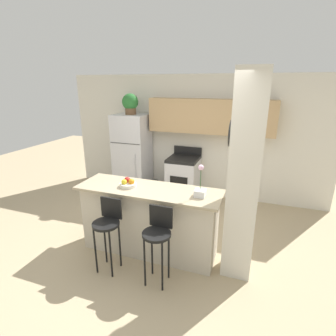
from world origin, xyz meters
The scene contains 12 objects.
ground_plane centered at (0.00, 0.00, 0.00)m, with size 14.00×14.00×0.00m, color tan.
wall_back centered at (0.15, 2.25, 1.46)m, with size 5.60×0.38×2.55m.
pillar_right centered at (1.25, -0.03, 1.28)m, with size 0.38×0.32×2.55m.
counter_bar centered at (0.00, 0.00, 0.50)m, with size 2.02×0.64×0.99m.
refrigerator centered at (-1.24, 1.95, 0.87)m, with size 0.71×0.66×1.74m.
stove_range centered at (-0.07, 1.95, 0.46)m, with size 0.61×0.66×1.07m.
bar_stool_left centered at (-0.34, -0.53, 0.65)m, with size 0.35×0.35×0.98m.
bar_stool_right centered at (0.34, -0.53, 0.65)m, with size 0.35×0.35×0.98m.
potted_plant_on_fridge centered at (-1.24, 1.95, 1.97)m, with size 0.34×0.34×0.43m.
orchid_vase centered at (0.73, -0.02, 1.10)m, with size 0.14×0.14×0.42m.
fruit_bowl centered at (-0.30, -0.03, 1.04)m, with size 0.24×0.24×0.12m.
trash_bin centered at (-0.67, 1.73, 0.19)m, with size 0.28×0.28×0.38m.
Camera 1 is at (1.38, -3.05, 2.38)m, focal length 28.00 mm.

